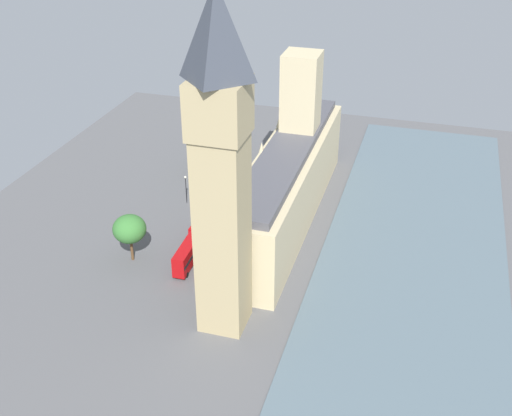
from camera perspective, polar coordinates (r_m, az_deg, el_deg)
ground_plane at (r=143.33m, az=1.87°, el=-0.84°), size 134.59×134.59×0.00m
river_thames at (r=139.97m, az=14.10°, el=-2.58°), size 36.62×121.13×0.25m
parliament_building at (r=139.65m, az=2.90°, el=2.79°), size 12.27×64.59×34.42m
clock_tower at (r=97.29m, az=-3.20°, el=3.73°), size 8.62×8.62×58.46m
car_yellow_cab_corner at (r=164.68m, az=0.05°, el=3.81°), size 1.82×4.26×1.74m
car_blue_kerbside at (r=158.06m, az=-1.23°, el=2.63°), size 2.08×4.79×1.74m
car_silver_by_river_gate at (r=151.99m, az=-1.95°, el=1.44°), size 2.00×4.35×1.74m
car_dark_green_under_trees at (r=144.90m, az=-3.43°, el=-0.11°), size 1.97×4.26×1.74m
double_decker_bus_near_tower at (r=135.31m, az=-4.71°, el=-1.64°), size 2.77×10.53×4.75m
double_decker_bus_trailing at (r=126.50m, az=-6.17°, el=-4.18°), size 2.92×10.57×4.75m
pedestrian_leading at (r=155.28m, az=1.06°, el=2.03°), size 0.47×0.57×1.55m
pedestrian_opposite_hall at (r=159.23m, az=1.52°, el=2.76°), size 0.46×0.57×1.50m
pedestrian_midblock at (r=137.54m, az=-1.71°, el=-1.90°), size 0.70×0.66×1.66m
plane_tree_far_end at (r=161.32m, az=-4.18°, el=5.35°), size 5.45×5.45×8.85m
plane_tree_slot_10 at (r=163.58m, az=-4.17°, el=5.60°), size 6.23×6.23×8.90m
plane_tree_slot_11 at (r=163.51m, az=-3.78°, el=6.14°), size 6.34×6.34×10.35m
plane_tree_slot_12 at (r=127.65m, az=-11.25°, el=-1.86°), size 6.64×6.64×10.05m
street_lamp_slot_13 at (r=159.95m, az=-4.65°, el=4.41°), size 0.56×0.56×6.85m
street_lamp_slot_14 at (r=147.85m, az=-6.30°, el=2.11°), size 0.56×0.56×6.91m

